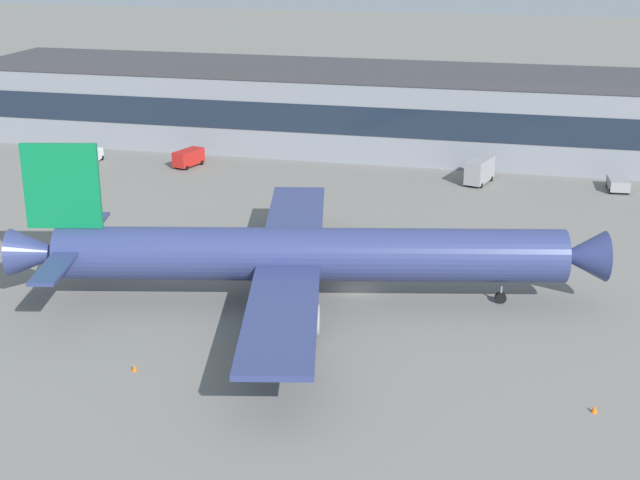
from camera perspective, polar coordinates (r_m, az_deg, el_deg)
The scene contains 9 objects.
ground_plane at distance 92.14m, azimuth 2.25°, elevation -3.16°, with size 600.00×600.00×0.00m, color slate.
terminal_building at distance 146.80m, azimuth 6.99°, elevation 7.91°, with size 147.83×19.45×13.36m.
airliner at distance 87.72m, azimuth -1.22°, elevation -0.90°, with size 56.76×49.04×15.66m.
pushback_tractor at distance 132.54m, azimuth 18.07°, elevation 3.37°, with size 2.95×4.98×1.75m.
crew_van at distance 140.07m, azimuth -8.21°, elevation 5.12°, with size 3.61×5.61×2.55m.
stair_truck at distance 131.27m, azimuth 9.88°, elevation 4.31°, with size 3.93×6.43×3.55m.
baggage_tug at distance 145.85m, azimuth -13.94°, elevation 5.15°, with size 2.48×3.82×1.85m.
traffic_cone_0 at distance 73.10m, azimuth 16.71°, elevation -10.03°, with size 0.48×0.48×0.60m, color #F2590C.
traffic_cone_1 at distance 77.62m, azimuth -11.49°, elevation -7.80°, with size 0.45×0.45×0.56m, color #F2590C.
Camera 1 is at (16.66, -83.61, 34.95)m, focal length 51.42 mm.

